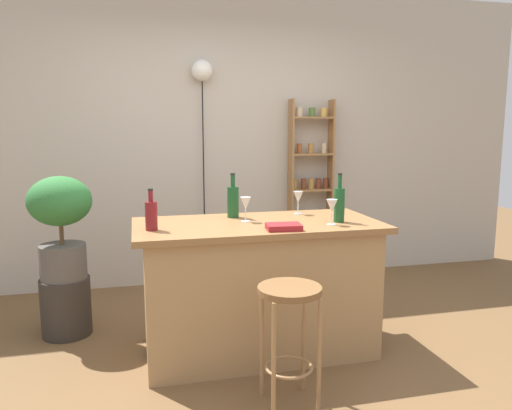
{
  "coord_description": "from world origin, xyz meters",
  "views": [
    {
      "loc": [
        -0.77,
        -2.78,
        1.49
      ],
      "look_at": [
        0.05,
        0.55,
        0.96
      ],
      "focal_mm": 34.57,
      "sensor_mm": 36.0,
      "label": 1
    }
  ],
  "objects_px": {
    "bar_stool": "(290,317)",
    "bottle_sauce_amber": "(151,215)",
    "potted_plant": "(61,219)",
    "wine_glass_center": "(246,204)",
    "pendant_globe_light": "(202,75)",
    "spice_shelf": "(311,195)",
    "plant_stool": "(66,306)",
    "cookbook": "(284,227)",
    "wine_glass_left": "(298,198)",
    "bottle_spirits_clear": "(339,204)",
    "wine_glass_right": "(332,207)",
    "bottle_olive_oil": "(233,201)"
  },
  "relations": [
    {
      "from": "bottle_sauce_amber",
      "to": "pendant_globe_light",
      "type": "distance_m",
      "value": 1.99
    },
    {
      "from": "plant_stool",
      "to": "wine_glass_left",
      "type": "bearing_deg",
      "value": -11.43
    },
    {
      "from": "cookbook",
      "to": "pendant_globe_light",
      "type": "bearing_deg",
      "value": 103.52
    },
    {
      "from": "bottle_sauce_amber",
      "to": "wine_glass_left",
      "type": "distance_m",
      "value": 1.09
    },
    {
      "from": "potted_plant",
      "to": "bottle_sauce_amber",
      "type": "xyz_separation_m",
      "value": [
        0.61,
        -0.66,
        0.12
      ]
    },
    {
      "from": "spice_shelf",
      "to": "bottle_sauce_amber",
      "type": "relative_size",
      "value": 6.95
    },
    {
      "from": "spice_shelf",
      "to": "pendant_globe_light",
      "type": "bearing_deg",
      "value": 178.13
    },
    {
      "from": "spice_shelf",
      "to": "bottle_spirits_clear",
      "type": "distance_m",
      "value": 1.68
    },
    {
      "from": "bottle_spirits_clear",
      "to": "spice_shelf",
      "type": "bearing_deg",
      "value": 76.27
    },
    {
      "from": "spice_shelf",
      "to": "pendant_globe_light",
      "type": "relative_size",
      "value": 0.84
    },
    {
      "from": "pendant_globe_light",
      "to": "cookbook",
      "type": "bearing_deg",
      "value": -82.48
    },
    {
      "from": "bar_stool",
      "to": "plant_stool",
      "type": "relative_size",
      "value": 1.58
    },
    {
      "from": "wine_glass_right",
      "to": "bottle_spirits_clear",
      "type": "bearing_deg",
      "value": 42.32
    },
    {
      "from": "potted_plant",
      "to": "bottle_sauce_amber",
      "type": "distance_m",
      "value": 0.91
    },
    {
      "from": "bottle_spirits_clear",
      "to": "bottle_olive_oil",
      "type": "bearing_deg",
      "value": 152.63
    },
    {
      "from": "cookbook",
      "to": "bar_stool",
      "type": "bearing_deg",
      "value": -96.26
    },
    {
      "from": "spice_shelf",
      "to": "plant_stool",
      "type": "height_order",
      "value": "spice_shelf"
    },
    {
      "from": "plant_stool",
      "to": "potted_plant",
      "type": "xyz_separation_m",
      "value": [
        0.0,
        -0.0,
        0.64
      ]
    },
    {
      "from": "bar_stool",
      "to": "pendant_globe_light",
      "type": "height_order",
      "value": "pendant_globe_light"
    },
    {
      "from": "bottle_olive_oil",
      "to": "wine_glass_right",
      "type": "xyz_separation_m",
      "value": [
        0.56,
        -0.41,
        0.0
      ]
    },
    {
      "from": "potted_plant",
      "to": "wine_glass_center",
      "type": "bearing_deg",
      "value": -23.28
    },
    {
      "from": "spice_shelf",
      "to": "wine_glass_center",
      "type": "height_order",
      "value": "spice_shelf"
    },
    {
      "from": "bottle_spirits_clear",
      "to": "wine_glass_left",
      "type": "xyz_separation_m",
      "value": [
        -0.16,
        0.35,
        -0.0
      ]
    },
    {
      "from": "plant_stool",
      "to": "spice_shelf",
      "type": "bearing_deg",
      "value": 22.9
    },
    {
      "from": "spice_shelf",
      "to": "bottle_spirits_clear",
      "type": "height_order",
      "value": "spice_shelf"
    },
    {
      "from": "bar_stool",
      "to": "wine_glass_center",
      "type": "height_order",
      "value": "wine_glass_center"
    },
    {
      "from": "wine_glass_right",
      "to": "spice_shelf",
      "type": "bearing_deg",
      "value": 74.22
    },
    {
      "from": "potted_plant",
      "to": "pendant_globe_light",
      "type": "xyz_separation_m",
      "value": [
        1.15,
        0.97,
        1.12
      ]
    },
    {
      "from": "spice_shelf",
      "to": "bottle_olive_oil",
      "type": "height_order",
      "value": "spice_shelf"
    },
    {
      "from": "bar_stool",
      "to": "bottle_spirits_clear",
      "type": "distance_m",
      "value": 0.93
    },
    {
      "from": "bottle_sauce_amber",
      "to": "bar_stool",
      "type": "bearing_deg",
      "value": -41.32
    },
    {
      "from": "bottle_sauce_amber",
      "to": "wine_glass_left",
      "type": "bearing_deg",
      "value": 17.5
    },
    {
      "from": "plant_stool",
      "to": "pendant_globe_light",
      "type": "distance_m",
      "value": 2.32
    },
    {
      "from": "cookbook",
      "to": "spice_shelf",
      "type": "bearing_deg",
      "value": 71.1
    },
    {
      "from": "wine_glass_center",
      "to": "spice_shelf",
      "type": "bearing_deg",
      "value": 55.87
    },
    {
      "from": "wine_glass_center",
      "to": "wine_glass_left",
      "type": "bearing_deg",
      "value": 24.09
    },
    {
      "from": "spice_shelf",
      "to": "wine_glass_right",
      "type": "height_order",
      "value": "spice_shelf"
    },
    {
      "from": "bar_stool",
      "to": "bottle_sauce_amber",
      "type": "bearing_deg",
      "value": 138.68
    },
    {
      "from": "bottle_sauce_amber",
      "to": "bottle_olive_oil",
      "type": "bearing_deg",
      "value": 28.89
    },
    {
      "from": "bottle_olive_oil",
      "to": "pendant_globe_light",
      "type": "height_order",
      "value": "pendant_globe_light"
    },
    {
      "from": "plant_stool",
      "to": "potted_plant",
      "type": "height_order",
      "value": "potted_plant"
    },
    {
      "from": "cookbook",
      "to": "pendant_globe_light",
      "type": "xyz_separation_m",
      "value": [
        -0.24,
        1.8,
        1.08
      ]
    },
    {
      "from": "bottle_olive_oil",
      "to": "bottle_sauce_amber",
      "type": "height_order",
      "value": "bottle_olive_oil"
    },
    {
      "from": "wine_glass_center",
      "to": "pendant_globe_light",
      "type": "distance_m",
      "value": 1.79
    },
    {
      "from": "potted_plant",
      "to": "wine_glass_right",
      "type": "distance_m",
      "value": 1.9
    },
    {
      "from": "wine_glass_left",
      "to": "spice_shelf",
      "type": "bearing_deg",
      "value": 66.15
    },
    {
      "from": "potted_plant",
      "to": "cookbook",
      "type": "relative_size",
      "value": 3.52
    },
    {
      "from": "bar_stool",
      "to": "spice_shelf",
      "type": "xyz_separation_m",
      "value": [
        0.92,
        2.2,
        0.34
      ]
    },
    {
      "from": "bottle_olive_oil",
      "to": "potted_plant",
      "type": "bearing_deg",
      "value": 163.3
    },
    {
      "from": "wine_glass_center",
      "to": "wine_glass_right",
      "type": "distance_m",
      "value": 0.56
    }
  ]
}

